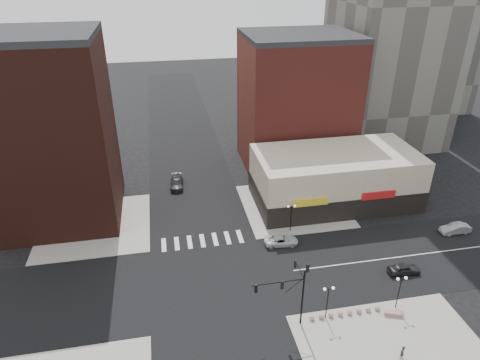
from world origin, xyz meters
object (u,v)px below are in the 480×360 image
object	(u,v)px
traffic_signal	(293,286)
street_lamp_se_a	(328,295)
white_suv	(281,240)
stone_bench	(393,313)
pedestrian	(402,352)
street_lamp_ne	(291,211)
dark_sedan_east	(404,269)
silver_sedan	(455,229)
dark_sedan_north	(177,183)
street_lamp_se_b	(401,285)

from	to	relation	value
traffic_signal	street_lamp_se_a	size ratio (longest dim) A/B	1.87
white_suv	stone_bench	bearing A→B (deg)	-146.94
white_suv	pedestrian	world-z (taller)	pedestrian
street_lamp_ne	dark_sedan_east	size ratio (longest dim) A/B	1.08
street_lamp_ne	dark_sedan_east	distance (m)	15.59
street_lamp_se_a	stone_bench	world-z (taller)	street_lamp_se_a
silver_sedan	pedestrian	distance (m)	25.08
silver_sedan	street_lamp_ne	bearing A→B (deg)	-101.12
traffic_signal	street_lamp_ne	distance (m)	16.62
street_lamp_ne	silver_sedan	size ratio (longest dim) A/B	1.00
dark_sedan_north	dark_sedan_east	bearing A→B (deg)	-42.27
street_lamp_se_a	street_lamp_se_b	world-z (taller)	same
dark_sedan_east	street_lamp_se_a	bearing A→B (deg)	116.37
silver_sedan	dark_sedan_north	bearing A→B (deg)	-118.75
stone_bench	dark_sedan_north	bearing A→B (deg)	141.57
silver_sedan	stone_bench	bearing A→B (deg)	-51.43
street_lamp_se_b	silver_sedan	distance (m)	19.12
street_lamp_ne	dark_sedan_east	bearing A→B (deg)	-45.30
street_lamp_ne	traffic_signal	bearing A→B (deg)	-106.75
silver_sedan	stone_bench	distance (m)	20.21
stone_bench	dark_sedan_east	bearing A→B (deg)	72.14
street_lamp_se_b	silver_sedan	size ratio (longest dim) A/B	1.00
street_lamp_se_b	pedestrian	bearing A→B (deg)	-114.64
dark_sedan_east	silver_sedan	size ratio (longest dim) A/B	0.93
street_lamp_se_a	white_suv	distance (m)	13.75
traffic_signal	stone_bench	size ratio (longest dim) A/B	3.78
dark_sedan_north	stone_bench	world-z (taller)	dark_sedan_north
street_lamp_se_b	white_suv	world-z (taller)	street_lamp_se_b
traffic_signal	street_lamp_ne	world-z (taller)	traffic_signal
traffic_signal	silver_sedan	bearing A→B (deg)	22.83
dark_sedan_east	pedestrian	xyz separation A→B (m)	(-6.61, -11.20, 0.21)
traffic_signal	street_lamp_ne	size ratio (longest dim) A/B	1.87
silver_sedan	dark_sedan_north	size ratio (longest dim) A/B	0.82
street_lamp_se_b	street_lamp_ne	distance (m)	17.46
street_lamp_se_b	street_lamp_ne	bearing A→B (deg)	113.63
dark_sedan_north	pedestrian	xyz separation A→B (m)	(18.70, -38.06, 0.13)
street_lamp_se_b	stone_bench	xyz separation A→B (m)	(-0.83, -1.00, -2.93)
white_suv	dark_sedan_east	world-z (taller)	dark_sedan_east
street_lamp_se_b	street_lamp_se_a	bearing A→B (deg)	180.00
street_lamp_ne	pedestrian	bearing A→B (deg)	-79.26
street_lamp_se_a	pedestrian	distance (m)	8.38
traffic_signal	stone_bench	bearing A→B (deg)	-6.10
dark_sedan_north	silver_sedan	bearing A→B (deg)	-24.80
street_lamp_se_a	white_suv	xyz separation A→B (m)	(-1.00, 13.45, -2.68)
traffic_signal	white_suv	world-z (taller)	traffic_signal
pedestrian	traffic_signal	bearing A→B (deg)	-76.64
pedestrian	silver_sedan	bearing A→B (deg)	-177.06
dark_sedan_east	dark_sedan_north	distance (m)	36.91
dark_sedan_east	dark_sedan_north	world-z (taller)	dark_sedan_north
white_suv	dark_sedan_north	xyz separation A→B (m)	(-12.51, 18.49, 0.12)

